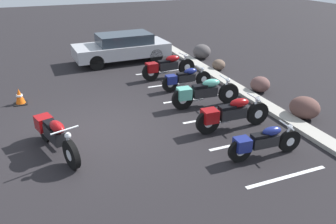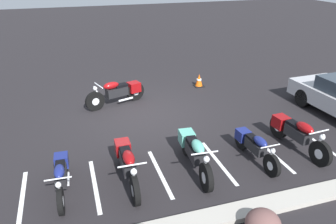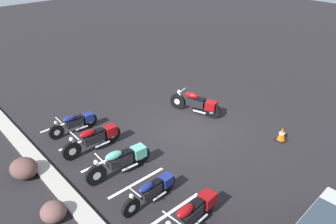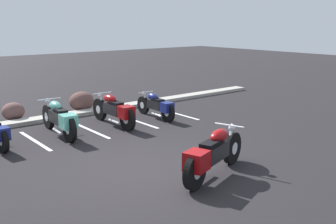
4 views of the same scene
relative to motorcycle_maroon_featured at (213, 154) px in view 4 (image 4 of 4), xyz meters
name	(u,v)px [view 4 (image 4 of 4)]	position (x,y,z in m)	size (l,w,h in m)	color
ground	(152,169)	(-0.66, 1.10, -0.49)	(60.00, 60.00, 0.00)	black
motorcycle_maroon_featured	(213,154)	(0.00, 0.00, 0.00)	(2.25, 0.99, 0.91)	black
parked_bike_2	(60,118)	(-1.12, 4.61, 0.00)	(0.65, 2.31, 0.91)	black
parked_bike_3	(115,110)	(0.58, 4.58, -0.01)	(0.64, 2.27, 0.89)	black
parked_bike_4	(157,106)	(2.09, 4.54, -0.08)	(0.55, 1.96, 0.77)	black
concrete_curb	(49,118)	(-0.66, 6.49, -0.43)	(18.00, 0.50, 0.12)	#A8A399
landscape_rock_0	(82,101)	(0.76, 7.05, -0.16)	(0.89, 0.80, 0.66)	brown
landscape_rock_1	(13,111)	(-1.54, 7.14, -0.21)	(0.69, 0.68, 0.56)	brown
stall_line_2	(35,141)	(-1.84, 4.59, -0.48)	(0.10, 2.10, 0.00)	white
stall_line_3	(91,130)	(-0.23, 4.59, -0.48)	(0.10, 2.10, 0.00)	white
stall_line_4	(137,121)	(1.38, 4.59, -0.48)	(0.10, 2.10, 0.00)	white
stall_line_5	(177,114)	(2.99, 4.59, -0.48)	(0.10, 2.10, 0.00)	white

